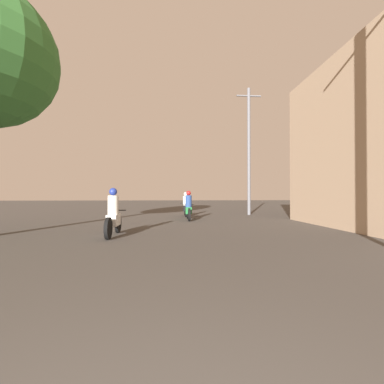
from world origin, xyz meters
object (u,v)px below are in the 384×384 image
(motorcycle_white, at_px, (113,216))
(motorcycle_black, at_px, (186,206))
(motorcycle_green, at_px, (188,208))
(utility_pole_far, at_px, (249,149))

(motorcycle_white, bearing_deg, motorcycle_black, 72.38)
(motorcycle_green, bearing_deg, motorcycle_black, 99.72)
(motorcycle_white, height_order, motorcycle_green, motorcycle_white)
(motorcycle_green, bearing_deg, motorcycle_white, -109.07)
(motorcycle_white, xyz_separation_m, utility_pole_far, (6.73, 8.07, 3.66))
(motorcycle_green, height_order, utility_pole_far, utility_pole_far)
(motorcycle_white, distance_m, utility_pole_far, 11.13)
(utility_pole_far, bearing_deg, motorcycle_white, -129.84)
(motorcycle_green, relative_size, motorcycle_black, 1.06)
(motorcycle_green, xyz_separation_m, motorcycle_black, (-0.03, 2.32, -0.02))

